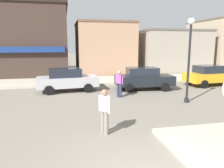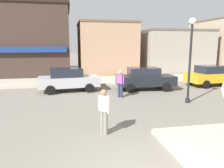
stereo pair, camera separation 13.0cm
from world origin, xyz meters
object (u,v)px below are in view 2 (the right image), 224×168
object	(u,v)px
parked_car_second	(145,78)
pedestrian_crossing_near	(104,110)
parked_car_third	(212,75)
parked_car_nearest	(68,79)
pedestrian_crossing_far	(120,83)
lamp_post	(191,48)

from	to	relation	value
parked_car_second	pedestrian_crossing_near	size ratio (longest dim) A/B	2.56
parked_car_third	parked_car_second	bearing A→B (deg)	-175.63
parked_car_nearest	pedestrian_crossing_near	size ratio (longest dim) A/B	2.56
parked_car_second	pedestrian_crossing_far	xyz separation A→B (m)	(-2.22, -1.88, 0.06)
pedestrian_crossing_far	parked_car_second	bearing A→B (deg)	40.14
pedestrian_crossing_near	parked_car_third	bearing A→B (deg)	37.98
lamp_post	parked_car_third	bearing A→B (deg)	43.34
parked_car_nearest	pedestrian_crossing_near	world-z (taller)	pedestrian_crossing_near
lamp_post	parked_car_third	distance (m)	6.54
lamp_post	pedestrian_crossing_near	bearing A→B (deg)	-147.43
parked_car_second	parked_car_third	world-z (taller)	same
lamp_post	parked_car_second	size ratio (longest dim) A/B	1.10
parked_car_nearest	parked_car_third	distance (m)	10.84
parked_car_nearest	parked_car_second	bearing A→B (deg)	-5.93
parked_car_nearest	parked_car_second	distance (m)	5.29
pedestrian_crossing_far	pedestrian_crossing_near	bearing A→B (deg)	-109.36
lamp_post	parked_car_nearest	size ratio (longest dim) A/B	1.10
parked_car_third	pedestrian_crossing_far	bearing A→B (deg)	-163.57
parked_car_third	lamp_post	bearing A→B (deg)	-136.66
lamp_post	parked_car_second	bearing A→B (deg)	105.97
parked_car_second	pedestrian_crossing_far	bearing A→B (deg)	-139.86
parked_car_nearest	pedestrian_crossing_far	world-z (taller)	pedestrian_crossing_far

